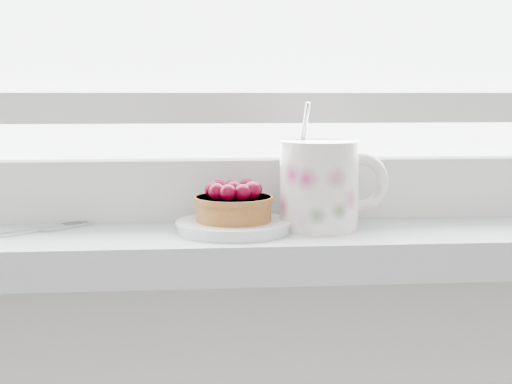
{
  "coord_description": "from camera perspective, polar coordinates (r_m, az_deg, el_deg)",
  "views": [
    {
      "loc": [
        -0.03,
        1.13,
        1.09
      ],
      "look_at": [
        0.04,
        1.88,
        0.98
      ],
      "focal_mm": 50.0,
      "sensor_mm": 36.0,
      "label": 1
    }
  ],
  "objects": [
    {
      "name": "floral_mug",
      "position": [
        0.77,
        5.31,
        0.69
      ],
      "size": [
        0.13,
        0.09,
        0.14
      ],
      "color": "silver",
      "rests_on": "windowsill"
    },
    {
      "name": "fork",
      "position": [
        0.78,
        -19.2,
        -3.21
      ],
      "size": [
        0.16,
        0.14,
        0.0
      ],
      "color": "silver",
      "rests_on": "windowsill"
    },
    {
      "name": "saucer",
      "position": [
        0.76,
        -1.79,
        -2.75
      ],
      "size": [
        0.12,
        0.12,
        0.01
      ],
      "primitive_type": "cylinder",
      "color": "white",
      "rests_on": "windowsill"
    },
    {
      "name": "raspberry_tart",
      "position": [
        0.76,
        -1.79,
        -0.9
      ],
      "size": [
        0.08,
        0.08,
        0.04
      ],
      "color": "brown",
      "rests_on": "saucer"
    }
  ]
}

